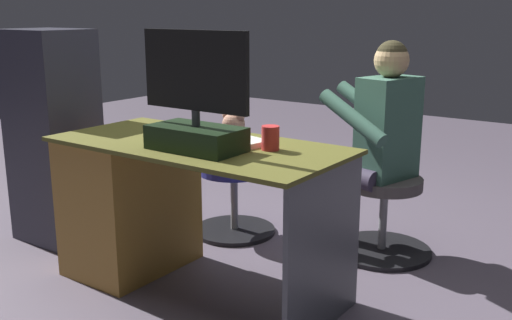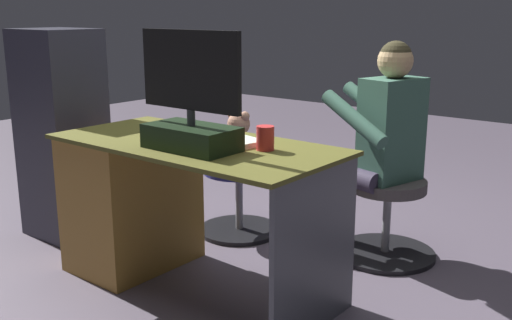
{
  "view_description": "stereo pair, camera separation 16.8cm",
  "coord_description": "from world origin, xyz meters",
  "px_view_note": "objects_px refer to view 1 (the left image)",
  "views": [
    {
      "loc": [
        -1.76,
        2.39,
        1.3
      ],
      "look_at": [
        -0.08,
        0.01,
        0.58
      ],
      "focal_mm": 42.34,
      "sensor_mm": 36.0,
      "label": 1
    },
    {
      "loc": [
        -1.9,
        2.29,
        1.3
      ],
      "look_at": [
        -0.08,
        0.01,
        0.58
      ],
      "focal_mm": 42.34,
      "sensor_mm": 36.0,
      "label": 2
    }
  ],
  "objects_px": {
    "keyboard": "(209,139)",
    "visitor_chair": "(383,213)",
    "cup": "(270,138)",
    "office_chair_teddy": "(234,192)",
    "desk": "(143,200)",
    "monitor": "(196,116)",
    "computer_mouse": "(155,130)",
    "tv_remote": "(167,136)",
    "teddy_bear": "(235,140)",
    "person": "(372,133)"
  },
  "relations": [
    {
      "from": "monitor",
      "to": "person",
      "type": "bearing_deg",
      "value": -109.46
    },
    {
      "from": "tv_remote",
      "to": "person",
      "type": "distance_m",
      "value": 1.1
    },
    {
      "from": "monitor",
      "to": "computer_mouse",
      "type": "relative_size",
      "value": 5.69
    },
    {
      "from": "cup",
      "to": "office_chair_teddy",
      "type": "height_order",
      "value": "cup"
    },
    {
      "from": "computer_mouse",
      "to": "teddy_bear",
      "type": "xyz_separation_m",
      "value": [
        0.01,
        -0.65,
        -0.17
      ]
    },
    {
      "from": "desk",
      "to": "tv_remote",
      "type": "xyz_separation_m",
      "value": [
        -0.18,
        -0.0,
        0.35
      ]
    },
    {
      "from": "monitor",
      "to": "visitor_chair",
      "type": "relative_size",
      "value": 1.01
    },
    {
      "from": "computer_mouse",
      "to": "person",
      "type": "xyz_separation_m",
      "value": [
        -0.76,
        -0.85,
        -0.07
      ]
    },
    {
      "from": "desk",
      "to": "monitor",
      "type": "bearing_deg",
      "value": 166.58
    },
    {
      "from": "monitor",
      "to": "office_chair_teddy",
      "type": "bearing_deg",
      "value": -62.59
    },
    {
      "from": "keyboard",
      "to": "tv_remote",
      "type": "xyz_separation_m",
      "value": [
        0.2,
        0.07,
        -0.0
      ]
    },
    {
      "from": "tv_remote",
      "to": "monitor",
      "type": "bearing_deg",
      "value": 167.81
    },
    {
      "from": "teddy_bear",
      "to": "visitor_chair",
      "type": "relative_size",
      "value": 0.58
    },
    {
      "from": "office_chair_teddy",
      "to": "person",
      "type": "bearing_deg",
      "value": -165.21
    },
    {
      "from": "computer_mouse",
      "to": "teddy_bear",
      "type": "height_order",
      "value": "computer_mouse"
    },
    {
      "from": "desk",
      "to": "teddy_bear",
      "type": "xyz_separation_m",
      "value": [
        -0.05,
        -0.7,
        0.19
      ]
    },
    {
      "from": "desk",
      "to": "person",
      "type": "height_order",
      "value": "person"
    },
    {
      "from": "teddy_bear",
      "to": "person",
      "type": "xyz_separation_m",
      "value": [
        -0.77,
        -0.19,
        0.1
      ]
    },
    {
      "from": "computer_mouse",
      "to": "teddy_bear",
      "type": "relative_size",
      "value": 0.31
    },
    {
      "from": "monitor",
      "to": "computer_mouse",
      "type": "distance_m",
      "value": 0.46
    },
    {
      "from": "computer_mouse",
      "to": "person",
      "type": "relative_size",
      "value": 0.08
    },
    {
      "from": "keyboard",
      "to": "monitor",
      "type": "bearing_deg",
      "value": 113.5
    },
    {
      "from": "cup",
      "to": "office_chair_teddy",
      "type": "relative_size",
      "value": 0.22
    },
    {
      "from": "computer_mouse",
      "to": "visitor_chair",
      "type": "bearing_deg",
      "value": -134.13
    },
    {
      "from": "keyboard",
      "to": "visitor_chair",
      "type": "bearing_deg",
      "value": -121.17
    },
    {
      "from": "monitor",
      "to": "teddy_bear",
      "type": "xyz_separation_m",
      "value": [
        0.42,
        -0.81,
        -0.3
      ]
    },
    {
      "from": "computer_mouse",
      "to": "office_chair_teddy",
      "type": "distance_m",
      "value": 0.8
    },
    {
      "from": "desk",
      "to": "person",
      "type": "xyz_separation_m",
      "value": [
        -0.82,
        -0.89,
        0.29
      ]
    },
    {
      "from": "computer_mouse",
      "to": "tv_remote",
      "type": "height_order",
      "value": "computer_mouse"
    },
    {
      "from": "keyboard",
      "to": "computer_mouse",
      "type": "bearing_deg",
      "value": 3.4
    },
    {
      "from": "computer_mouse",
      "to": "visitor_chair",
      "type": "height_order",
      "value": "computer_mouse"
    },
    {
      "from": "desk",
      "to": "keyboard",
      "type": "xyz_separation_m",
      "value": [
        -0.38,
        -0.07,
        0.35
      ]
    },
    {
      "from": "desk",
      "to": "monitor",
      "type": "xyz_separation_m",
      "value": [
        -0.46,
        0.11,
        0.49
      ]
    },
    {
      "from": "cup",
      "to": "visitor_chair",
      "type": "xyz_separation_m",
      "value": [
        -0.18,
        -0.84,
        -0.54
      ]
    },
    {
      "from": "keyboard",
      "to": "tv_remote",
      "type": "bearing_deg",
      "value": 18.38
    },
    {
      "from": "tv_remote",
      "to": "keyboard",
      "type": "bearing_deg",
      "value": -152.49
    },
    {
      "from": "cup",
      "to": "teddy_bear",
      "type": "bearing_deg",
      "value": -42.98
    },
    {
      "from": "monitor",
      "to": "keyboard",
      "type": "relative_size",
      "value": 1.3
    },
    {
      "from": "cup",
      "to": "person",
      "type": "xyz_separation_m",
      "value": [
        -0.1,
        -0.82,
        -0.1
      ]
    },
    {
      "from": "keyboard",
      "to": "computer_mouse",
      "type": "relative_size",
      "value": 4.38
    },
    {
      "from": "monitor",
      "to": "cup",
      "type": "xyz_separation_m",
      "value": [
        -0.26,
        -0.19,
        -0.1
      ]
    },
    {
      "from": "monitor",
      "to": "office_chair_teddy",
      "type": "relative_size",
      "value": 1.12
    },
    {
      "from": "office_chair_teddy",
      "to": "teddy_bear",
      "type": "relative_size",
      "value": 1.57
    },
    {
      "from": "monitor",
      "to": "visitor_chair",
      "type": "height_order",
      "value": "monitor"
    },
    {
      "from": "tv_remote",
      "to": "teddy_bear",
      "type": "height_order",
      "value": "teddy_bear"
    },
    {
      "from": "desk",
      "to": "office_chair_teddy",
      "type": "distance_m",
      "value": 0.7
    },
    {
      "from": "tv_remote",
      "to": "office_chair_teddy",
      "type": "distance_m",
      "value": 0.85
    },
    {
      "from": "office_chair_teddy",
      "to": "teddy_bear",
      "type": "xyz_separation_m",
      "value": [
        0.0,
        -0.01,
        0.31
      ]
    },
    {
      "from": "keyboard",
      "to": "person",
      "type": "xyz_separation_m",
      "value": [
        -0.43,
        -0.83,
        -0.06
      ]
    },
    {
      "from": "computer_mouse",
      "to": "visitor_chair",
      "type": "relative_size",
      "value": 0.18
    }
  ]
}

